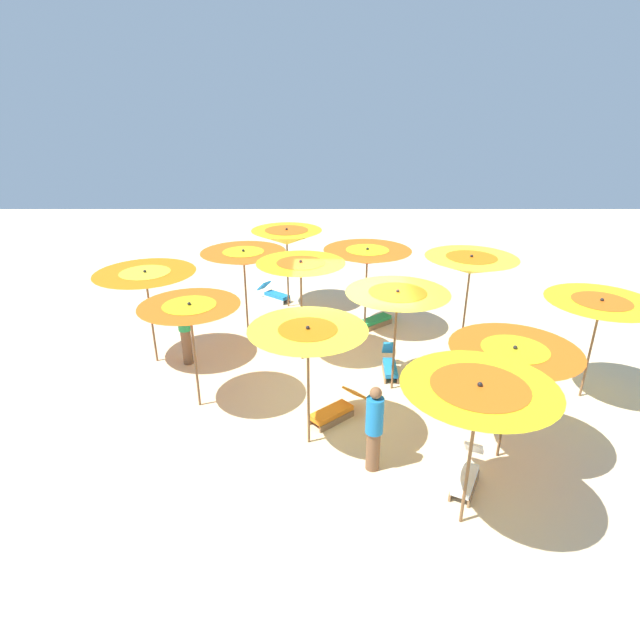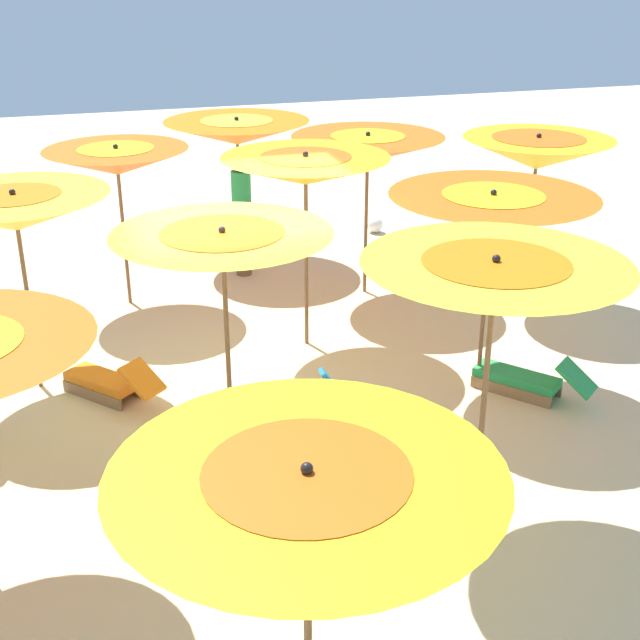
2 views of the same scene
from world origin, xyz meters
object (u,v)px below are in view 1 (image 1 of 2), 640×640
at_px(lounger_1, 337,410).
at_px(lounger_3, 392,365).
at_px(beach_umbrella_3, 289,237).
at_px(beach_umbrella_11, 148,280).
at_px(beach_umbrella_1, 473,265).
at_px(beachgoer_0, 187,325).
at_px(lounger_0, 380,319).
at_px(beach_umbrella_0, 603,310).
at_px(beach_umbrella_2, 370,257).
at_px(lounger_2, 469,475).
at_px(beach_umbrella_6, 303,270).
at_px(beach_umbrella_8, 480,397).
at_px(beach_umbrella_10, 192,313).
at_px(beach_umbrella_7, 246,258).
at_px(beach_umbrella_5, 399,301).
at_px(beachgoer_1, 376,428).
at_px(beach_ball, 164,314).
at_px(beach_umbrella_4, 516,359).
at_px(beach_umbrella_9, 310,339).

xyz_separation_m(lounger_1, lounger_3, (1.32, 1.84, 0.01)).
distance_m(beach_umbrella_3, beach_umbrella_11, 4.67).
distance_m(beach_umbrella_1, beachgoer_0, 6.91).
xyz_separation_m(beach_umbrella_11, lounger_0, (5.62, 2.14, -1.88)).
bearing_deg(beach_umbrella_11, beach_umbrella_0, -9.56).
distance_m(beach_umbrella_2, lounger_2, 6.54).
bearing_deg(beach_umbrella_6, beach_umbrella_8, -64.05).
bearing_deg(lounger_1, lounger_3, -166.45).
bearing_deg(lounger_3, beach_umbrella_10, -69.99).
bearing_deg(beachgoer_0, beach_umbrella_3, 177.47).
bearing_deg(beach_umbrella_7, beach_umbrella_10, -99.65).
height_order(beach_umbrella_6, beach_umbrella_10, beach_umbrella_6).
bearing_deg(beach_umbrella_11, beach_umbrella_5, -13.12).
relative_size(beach_umbrella_3, lounger_0, 1.88).
height_order(lounger_3, beachgoer_0, beachgoer_0).
height_order(beach_umbrella_8, lounger_0, beach_umbrella_8).
distance_m(beachgoer_1, beach_ball, 8.61).
bearing_deg(beach_umbrella_0, lounger_3, 165.97).
bearing_deg(lounger_1, beach_umbrella_4, 117.05).
relative_size(beach_umbrella_1, beach_umbrella_4, 1.14).
height_order(beach_umbrella_6, lounger_1, beach_umbrella_6).
distance_m(beach_umbrella_0, lounger_2, 4.60).
bearing_deg(beach_umbrella_10, beach_umbrella_8, -34.70).
relative_size(beach_umbrella_0, beach_umbrella_2, 0.96).
distance_m(beach_umbrella_3, beachgoer_0, 4.46).
relative_size(beach_umbrella_5, beach_umbrella_9, 0.98).
bearing_deg(lounger_0, beach_ball, -43.01).
height_order(beachgoer_1, beach_ball, beachgoer_1).
bearing_deg(beachgoer_0, lounger_2, 81.20).
height_order(beach_umbrella_5, beach_umbrella_8, beach_umbrella_8).
height_order(lounger_1, beach_ball, lounger_1).
bearing_deg(beach_ball, lounger_3, -27.30).
height_order(beach_umbrella_0, beach_umbrella_10, beach_umbrella_10).
bearing_deg(beach_umbrella_2, beachgoer_1, -93.17).
relative_size(beach_umbrella_2, beach_umbrella_8, 0.97).
bearing_deg(beach_umbrella_1, beach_umbrella_11, -175.89).
xyz_separation_m(beach_umbrella_4, beach_umbrella_6, (-3.64, 3.74, 0.33)).
relative_size(beach_umbrella_7, beach_umbrella_8, 0.98).
distance_m(beach_umbrella_1, beach_ball, 8.70).
bearing_deg(beachgoer_1, beach_umbrella_1, -161.56).
bearing_deg(beach_umbrella_11, beach_umbrella_1, 4.11).
relative_size(beach_umbrella_2, lounger_2, 1.96).
bearing_deg(lounger_2, beach_ball, -108.16).
bearing_deg(beach_umbrella_5, beach_umbrella_2, 96.80).
bearing_deg(beach_umbrella_11, beachgoer_0, -9.26).
relative_size(beach_umbrella_10, lounger_3, 2.02).
height_order(beach_umbrella_0, lounger_3, beach_umbrella_0).
height_order(beach_umbrella_0, beach_umbrella_2, beach_umbrella_2).
bearing_deg(beachgoer_0, beach_umbrella_2, 141.52).
bearing_deg(beach_umbrella_8, beach_ball, 130.90).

